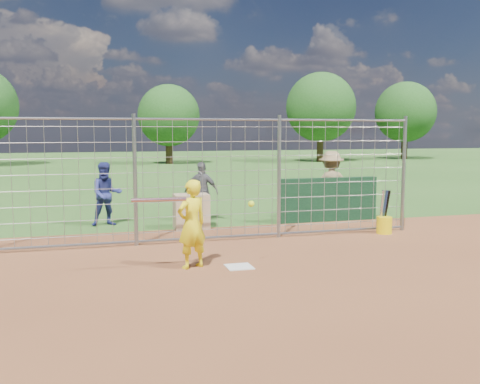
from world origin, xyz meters
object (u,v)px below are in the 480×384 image
object	(u,v)px
bystander_a	(106,194)
bystander_b	(201,192)
bystander_c	(331,185)
batter	(192,224)
equipment_bin	(191,211)
bucket_with_bats	(384,223)

from	to	relation	value
bystander_a	bystander_b	world-z (taller)	bystander_a
bystander_b	bystander_c	xyz separation A→B (m)	(3.29, -0.56, 0.13)
bystander_b	bystander_c	size ratio (longest dim) A/B	0.85
batter	bystander_a	bearing A→B (deg)	-98.01
batter	bystander_c	distance (m)	5.90
bystander_a	equipment_bin	xyz separation A→B (m)	(1.89, -0.88, -0.36)
bystander_a	bystander_c	world-z (taller)	bystander_c
bystander_a	equipment_bin	distance (m)	2.12
bystander_a	bystander_b	size ratio (longest dim) A/B	1.02
bucket_with_bats	batter	bearing A→B (deg)	-159.15
bystander_b	equipment_bin	distance (m)	1.03
bystander_b	bystander_c	distance (m)	3.34
bystander_b	bucket_with_bats	bearing A→B (deg)	-7.08
batter	equipment_bin	distance (m)	3.70
batter	bucket_with_bats	size ratio (longest dim) A/B	1.52
bystander_b	batter	bearing A→B (deg)	-73.46
batter	bystander_a	distance (m)	4.66
equipment_bin	bucket_with_bats	distance (m)	4.40
bystander_a	bucket_with_bats	size ratio (longest dim) A/B	1.57
bystander_c	equipment_bin	distance (m)	3.76
bystander_c	bucket_with_bats	distance (m)	2.27
bystander_a	bucket_with_bats	xyz separation A→B (m)	(5.88, -2.73, -0.52)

